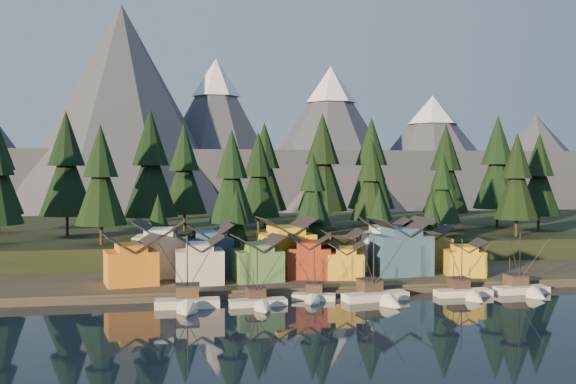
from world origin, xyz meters
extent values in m
plane|color=black|center=(0.00, 0.00, 0.00)|extent=(500.00, 500.00, 0.00)
cube|color=#332D25|center=(0.00, 40.00, 0.75)|extent=(400.00, 50.00, 1.50)
cube|color=black|center=(0.00, 90.00, 3.00)|extent=(420.00, 100.00, 6.00)
cube|color=#4A4135|center=(0.00, 16.50, 0.50)|extent=(80.00, 4.00, 1.00)
cube|color=#454A58|center=(0.00, 240.00, 15.00)|extent=(560.00, 160.00, 30.00)
cone|color=#454A58|center=(-45.00, 180.00, 45.00)|extent=(100.00, 100.00, 90.00)
cone|color=#454A58|center=(-5.00, 198.00, 36.00)|extent=(80.00, 80.00, 72.00)
cone|color=white|center=(-5.00, 198.00, 63.36)|extent=(22.40, 22.40, 17.28)
cone|color=#454A58|center=(45.00, 186.00, 34.00)|extent=(84.00, 84.00, 68.00)
cone|color=white|center=(45.00, 186.00, 59.84)|extent=(23.52, 23.52, 16.32)
cone|color=#454A58|center=(100.00, 202.00, 29.00)|extent=(92.00, 92.00, 58.00)
cone|color=white|center=(100.00, 202.00, 51.04)|extent=(25.76, 25.76, 13.92)
cone|color=#454A58|center=(160.00, 210.00, 25.00)|extent=(88.00, 88.00, 50.00)
cube|color=beige|center=(-22.91, 10.05, 0.40)|extent=(10.34, 3.78, 1.82)
cone|color=beige|center=(-23.11, 4.44, 0.40)|extent=(3.53, 3.61, 3.41)
cube|color=black|center=(-22.91, 10.05, -0.28)|extent=(10.59, 3.84, 0.40)
cube|color=#4C3728|center=(-22.84, 11.91, 2.16)|extent=(3.76, 3.54, 2.05)
cube|color=#2B2828|center=(-22.84, 11.91, 3.30)|extent=(3.99, 3.78, 0.23)
cylinder|color=black|center=(-22.89, 10.67, 6.37)|extent=(0.20, 0.20, 10.23)
cylinder|color=black|center=(-22.77, 14.03, 3.75)|extent=(0.16, 0.16, 5.00)
cube|color=silver|center=(-11.67, 9.26, 0.32)|extent=(9.45, 3.38, 1.48)
cone|color=silver|center=(-11.33, 4.17, 0.32)|extent=(2.97, 3.35, 2.77)
cube|color=black|center=(-11.67, 9.26, -0.23)|extent=(9.68, 3.44, 0.32)
cube|color=#433024|center=(-11.79, 10.96, 1.75)|extent=(3.13, 2.96, 1.66)
cube|color=#2B2828|center=(-11.79, 10.96, 2.67)|extent=(3.33, 3.15, 0.18)
cylinder|color=black|center=(-11.71, 9.83, 5.16)|extent=(0.17, 0.17, 8.30)
cylinder|color=black|center=(-11.92, 12.88, 3.04)|extent=(0.13, 0.13, 4.06)
cube|color=beige|center=(-1.72, 12.28, 0.31)|extent=(7.74, 4.77, 1.40)
cone|color=beige|center=(-2.97, 8.48, 0.31)|extent=(3.27, 3.18, 2.63)
cube|color=black|center=(-1.72, 12.28, -0.22)|extent=(7.93, 4.86, 0.31)
cube|color=#413022|center=(-1.31, 13.55, 1.66)|extent=(3.48, 3.37, 1.58)
cube|color=#2B2828|center=(-1.31, 13.55, 2.54)|extent=(3.70, 3.59, 0.18)
cylinder|color=black|center=(-1.58, 12.70, 4.90)|extent=(0.16, 0.16, 7.88)
cylinder|color=black|center=(-0.84, 14.98, 2.89)|extent=(0.12, 0.12, 3.85)
cube|color=white|center=(8.39, 10.00, 0.39)|extent=(11.71, 5.34, 1.77)
cone|color=white|center=(9.53, 3.91, 0.39)|extent=(3.96, 4.40, 3.31)
cube|color=black|center=(8.39, 10.00, -0.28)|extent=(11.99, 5.44, 0.39)
cube|color=#473525|center=(8.01, 12.03, 2.10)|extent=(4.08, 3.91, 1.99)
cube|color=#2B2828|center=(8.01, 12.03, 3.20)|extent=(4.34, 4.16, 0.22)
cylinder|color=black|center=(8.26, 10.68, 6.18)|extent=(0.20, 0.20, 9.93)
cylinder|color=black|center=(7.58, 14.33, 3.64)|extent=(0.15, 0.15, 4.86)
cube|color=white|center=(24.56, 10.75, 0.34)|extent=(9.92, 2.95, 1.56)
cone|color=white|center=(24.57, 5.31, 0.34)|extent=(2.94, 3.39, 2.93)
cube|color=black|center=(24.56, 10.75, -0.24)|extent=(10.16, 3.00, 0.34)
cube|color=#452F24|center=(24.55, 12.56, 1.86)|extent=(3.13, 2.94, 1.76)
cube|color=#2B2828|center=(24.55, 12.56, 2.83)|extent=(3.33, 3.13, 0.20)
cylinder|color=black|center=(24.55, 11.35, 5.47)|extent=(0.18, 0.18, 8.79)
cylinder|color=black|center=(24.55, 14.61, 3.22)|extent=(0.14, 0.14, 4.30)
cube|color=silver|center=(35.86, 11.19, 0.37)|extent=(9.78, 3.60, 1.68)
cone|color=silver|center=(36.10, 5.91, 0.37)|extent=(3.31, 3.44, 3.16)
cube|color=black|center=(35.86, 11.19, -0.26)|extent=(10.02, 3.67, 0.37)
cube|color=#4E3829|center=(35.77, 12.96, 2.00)|extent=(3.51, 3.31, 1.89)
cube|color=#2B2828|center=(35.77, 12.96, 3.05)|extent=(3.73, 3.53, 0.21)
cylinder|color=black|center=(35.83, 11.78, 5.89)|extent=(0.19, 0.19, 9.47)
cylinder|color=black|center=(35.68, 14.95, 3.47)|extent=(0.15, 0.15, 4.63)
cube|color=orange|center=(-32.50, 24.20, 4.51)|extent=(10.12, 9.27, 6.02)
cube|color=orange|center=(-32.50, 24.20, 8.12)|extent=(6.23, 8.32, 1.23)
cube|color=beige|center=(-20.43, 23.47, 4.52)|extent=(8.55, 7.65, 6.04)
cube|color=beige|center=(-20.43, 23.47, 8.12)|extent=(4.79, 7.40, 1.18)
cube|color=#518145|center=(-9.81, 24.28, 4.32)|extent=(9.36, 8.87, 5.65)
cube|color=#518145|center=(-9.81, 24.28, 7.73)|extent=(5.56, 8.26, 1.19)
cube|color=maroon|center=(0.49, 25.82, 4.37)|extent=(9.68, 9.00, 5.74)
cube|color=maroon|center=(0.49, 25.82, 7.80)|extent=(6.10, 7.93, 1.14)
cube|color=gold|center=(7.07, 23.86, 3.91)|extent=(8.20, 8.20, 4.83)
cube|color=gold|center=(7.07, 23.86, 6.79)|extent=(5.22, 7.33, 0.95)
cube|color=#325678|center=(18.73, 26.44, 5.36)|extent=(10.97, 9.42, 7.72)
cube|color=#325678|center=(18.73, 26.44, 9.94)|extent=(6.26, 8.97, 1.47)
cube|color=yellow|center=(30.28, 22.29, 3.92)|extent=(8.09, 7.39, 4.84)
cube|color=yellow|center=(30.28, 22.29, 6.82)|extent=(4.95, 6.67, 0.99)
cube|color=white|center=(-27.30, 32.73, 5.36)|extent=(10.83, 9.85, 7.72)
cube|color=white|center=(-27.30, 32.73, 9.90)|extent=(6.37, 9.19, 1.40)
cube|color=#34547C|center=(-18.38, 32.65, 5.10)|extent=(9.57, 9.07, 7.19)
cube|color=#34547C|center=(-18.38, 32.65, 9.30)|extent=(5.59, 8.54, 1.24)
cube|color=yellow|center=(-2.88, 32.86, 5.35)|extent=(11.22, 9.87, 7.69)
cube|color=yellow|center=(-2.88, 32.86, 9.90)|extent=(6.61, 9.15, 1.44)
cube|color=olive|center=(8.18, 31.51, 4.41)|extent=(8.72, 7.37, 5.82)
cube|color=olive|center=(8.18, 31.51, 7.89)|extent=(5.01, 6.97, 1.16)
cube|color=white|center=(17.62, 33.09, 5.25)|extent=(11.36, 10.56, 7.50)
cube|color=white|center=(17.62, 33.09, 9.66)|extent=(7.09, 9.39, 1.36)
cube|color=olive|center=(28.33, 34.18, 4.59)|extent=(8.14, 7.71, 6.18)
cube|color=olive|center=(28.33, 34.18, 8.21)|extent=(4.72, 7.30, 1.07)
cylinder|color=#332319|center=(-50.00, 68.00, 8.65)|extent=(0.70, 0.70, 5.29)
cone|color=black|center=(-50.00, 68.00, 20.11)|extent=(12.94, 12.94, 18.23)
cone|color=black|center=(-50.00, 68.00, 29.52)|extent=(8.82, 8.82, 13.23)
cylinder|color=#332319|center=(-40.00, 48.00, 8.25)|extent=(0.70, 0.70, 4.51)
cone|color=black|center=(-40.00, 48.00, 18.02)|extent=(11.02, 11.02, 15.53)
cone|color=black|center=(-40.00, 48.00, 26.03)|extent=(7.51, 7.51, 11.27)
cylinder|color=#332319|center=(-30.00, 60.00, 8.65)|extent=(0.70, 0.70, 5.31)
cone|color=black|center=(-30.00, 60.00, 20.15)|extent=(12.97, 12.97, 18.27)
cone|color=black|center=(-30.00, 60.00, 29.58)|extent=(8.84, 8.84, 13.26)
cylinder|color=#332319|center=(-22.00, 75.00, 8.46)|extent=(0.70, 0.70, 4.91)
cone|color=black|center=(-22.00, 75.00, 19.11)|extent=(12.01, 12.01, 16.93)
cone|color=black|center=(-22.00, 75.00, 27.84)|extent=(8.19, 8.19, 12.29)
cylinder|color=#332319|center=(-12.00, 50.00, 8.20)|extent=(0.70, 0.70, 4.40)
cone|color=black|center=(-12.00, 50.00, 17.73)|extent=(10.75, 10.75, 15.15)
cone|color=black|center=(-12.00, 50.00, 25.54)|extent=(7.33, 7.33, 10.99)
cylinder|color=#332319|center=(-4.00, 65.00, 8.23)|extent=(0.70, 0.70, 4.47)
cone|color=black|center=(-4.00, 65.00, 17.92)|extent=(10.92, 10.92, 15.39)
cone|color=black|center=(-4.00, 65.00, 25.86)|extent=(7.45, 7.45, 11.17)
cylinder|color=#332319|center=(6.00, 48.00, 7.75)|extent=(0.70, 0.70, 3.50)
cone|color=black|center=(6.00, 48.00, 15.35)|extent=(8.57, 8.57, 12.07)
cone|color=black|center=(6.00, 48.00, 21.58)|extent=(5.84, 5.84, 8.76)
cylinder|color=#332319|center=(14.00, 72.00, 8.72)|extent=(0.70, 0.70, 5.44)
cone|color=black|center=(14.00, 72.00, 20.51)|extent=(13.30, 13.30, 18.74)
cone|color=black|center=(14.00, 72.00, 30.18)|extent=(9.07, 9.07, 13.60)
cylinder|color=#332319|center=(22.00, 55.00, 8.07)|extent=(0.70, 0.70, 4.15)
cone|color=black|center=(22.00, 55.00, 17.06)|extent=(10.14, 10.14, 14.29)
cone|color=black|center=(22.00, 55.00, 24.44)|extent=(6.91, 6.91, 10.37)
cylinder|color=#332319|center=(30.00, 80.00, 8.70)|extent=(0.70, 0.70, 5.39)
cone|color=black|center=(30.00, 80.00, 20.39)|extent=(13.19, 13.19, 18.58)
cone|color=black|center=(30.00, 80.00, 29.98)|extent=(8.99, 8.99, 13.49)
cylinder|color=#332319|center=(38.00, 50.00, 7.77)|extent=(0.70, 0.70, 3.55)
cone|color=black|center=(38.00, 50.00, 15.46)|extent=(8.67, 8.67, 12.22)
cone|color=black|center=(38.00, 50.00, 21.77)|extent=(5.91, 5.91, 8.87)
cylinder|color=#332319|center=(46.00, 66.00, 8.46)|extent=(0.70, 0.70, 4.93)
cone|color=black|center=(46.00, 66.00, 19.14)|extent=(12.05, 12.05, 16.98)
cone|color=black|center=(46.00, 66.00, 27.90)|extent=(8.21, 8.21, 12.32)
cylinder|color=#332319|center=(56.00, 48.00, 8.18)|extent=(0.70, 0.70, 4.36)
cone|color=black|center=(56.00, 48.00, 17.62)|extent=(10.65, 10.65, 15.01)
cone|color=black|center=(56.00, 48.00, 25.36)|extent=(7.26, 7.26, 10.89)
cylinder|color=#332319|center=(64.00, 72.00, 8.73)|extent=(0.70, 0.70, 5.46)
cone|color=black|center=(64.00, 72.00, 20.55)|extent=(13.34, 13.34, 18.80)
cone|color=black|center=(64.00, 72.00, 30.26)|extent=(9.10, 9.10, 13.65)
cylinder|color=#332319|center=(0.00, 82.00, 8.55)|extent=(0.70, 0.70, 5.11)
cone|color=black|center=(0.00, 82.00, 19.62)|extent=(12.48, 12.48, 17.59)
cone|color=black|center=(0.00, 82.00, 28.70)|extent=(8.51, 8.51, 12.77)
cylinder|color=#332319|center=(68.00, 58.00, 8.24)|extent=(0.70, 0.70, 4.48)
cone|color=black|center=(68.00, 58.00, 17.94)|extent=(10.95, 10.95, 15.42)
cone|color=black|center=(68.00, 58.00, 25.90)|extent=(7.46, 7.46, 11.20)
cylinder|color=#332319|center=(-28.00, 40.00, 2.87)|extent=(0.70, 0.70, 2.74)
cone|color=black|center=(-28.00, 40.00, 8.81)|extent=(6.70, 6.70, 9.45)
cone|color=black|center=(-28.00, 40.00, 13.69)|extent=(4.57, 4.57, 6.86)
cylinder|color=#332319|center=(-12.00, 40.00, 2.94)|extent=(0.70, 0.70, 2.89)
cone|color=black|center=(-12.00, 40.00, 9.20)|extent=(7.06, 7.06, 9.95)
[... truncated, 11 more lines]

